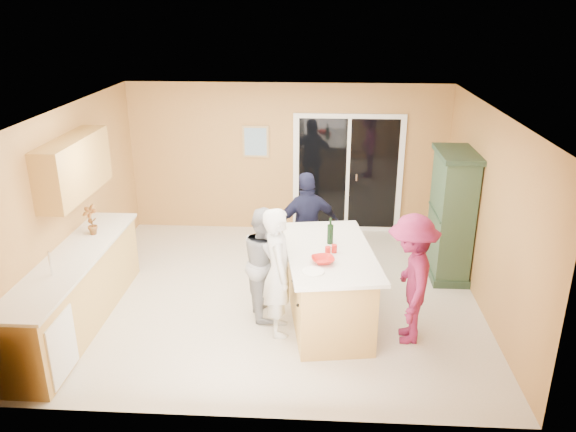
# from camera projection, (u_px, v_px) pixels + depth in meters

# --- Properties ---
(floor) EXTENTS (5.50, 5.50, 0.00)m
(floor) POSITION_uv_depth(u_px,v_px,m) (277.00, 295.00, 7.88)
(floor) COLOR beige
(floor) RESTS_ON ground
(ceiling) EXTENTS (5.50, 5.00, 0.10)m
(ceiling) POSITION_uv_depth(u_px,v_px,m) (275.00, 109.00, 6.95)
(ceiling) COLOR silver
(ceiling) RESTS_ON wall_back
(wall_back) EXTENTS (5.50, 0.10, 2.60)m
(wall_back) POSITION_uv_depth(u_px,v_px,m) (288.00, 159.00, 9.74)
(wall_back) COLOR #EABA60
(wall_back) RESTS_ON ground
(wall_front) EXTENTS (5.50, 0.10, 2.60)m
(wall_front) POSITION_uv_depth(u_px,v_px,m) (255.00, 302.00, 5.08)
(wall_front) COLOR #EABA60
(wall_front) RESTS_ON ground
(wall_left) EXTENTS (0.10, 5.00, 2.60)m
(wall_left) POSITION_uv_depth(u_px,v_px,m) (73.00, 204.00, 7.57)
(wall_left) COLOR #EABA60
(wall_left) RESTS_ON ground
(wall_right) EXTENTS (0.10, 5.00, 2.60)m
(wall_right) POSITION_uv_depth(u_px,v_px,m) (488.00, 212.00, 7.26)
(wall_right) COLOR #EABA60
(wall_right) RESTS_ON ground
(left_cabinet_run) EXTENTS (0.65, 3.05, 1.24)m
(left_cabinet_run) POSITION_uv_depth(u_px,v_px,m) (71.00, 297.00, 6.87)
(left_cabinet_run) COLOR tan
(left_cabinet_run) RESTS_ON floor
(upper_cabinets) EXTENTS (0.35, 1.60, 0.75)m
(upper_cabinets) POSITION_uv_depth(u_px,v_px,m) (74.00, 167.00, 7.16)
(upper_cabinets) COLOR tan
(upper_cabinets) RESTS_ON wall_left
(sliding_door) EXTENTS (1.90, 0.07, 2.10)m
(sliding_door) POSITION_uv_depth(u_px,v_px,m) (348.00, 174.00, 9.74)
(sliding_door) COLOR white
(sliding_door) RESTS_ON floor
(framed_picture) EXTENTS (0.46, 0.04, 0.56)m
(framed_picture) POSITION_uv_depth(u_px,v_px,m) (256.00, 142.00, 9.65)
(framed_picture) COLOR tan
(framed_picture) RESTS_ON wall_back
(kitchen_island) EXTENTS (1.30, 2.04, 1.01)m
(kitchen_island) POSITION_uv_depth(u_px,v_px,m) (328.00, 289.00, 7.06)
(kitchen_island) COLOR tan
(kitchen_island) RESTS_ON floor
(green_hutch) EXTENTS (0.55, 1.03, 1.90)m
(green_hutch) POSITION_uv_depth(u_px,v_px,m) (451.00, 216.00, 8.17)
(green_hutch) COLOR #243A29
(green_hutch) RESTS_ON floor
(woman_white) EXTENTS (0.48, 0.65, 1.63)m
(woman_white) POSITION_uv_depth(u_px,v_px,m) (279.00, 272.00, 6.74)
(woman_white) COLOR silver
(woman_white) RESTS_ON floor
(woman_grey) EXTENTS (0.73, 0.84, 1.47)m
(woman_grey) POSITION_uv_depth(u_px,v_px,m) (266.00, 262.00, 7.16)
(woman_grey) COLOR #A5A6A8
(woman_grey) RESTS_ON floor
(woman_navy) EXTENTS (1.04, 0.67, 1.64)m
(woman_navy) POSITION_uv_depth(u_px,v_px,m) (308.00, 227.00, 8.05)
(woman_navy) COLOR #181835
(woman_navy) RESTS_ON floor
(woman_magenta) EXTENTS (0.67, 1.07, 1.60)m
(woman_magenta) POSITION_uv_depth(u_px,v_px,m) (411.00, 279.00, 6.58)
(woman_magenta) COLOR maroon
(woman_magenta) RESTS_ON floor
(serving_bowl) EXTENTS (0.32, 0.32, 0.07)m
(serving_bowl) POSITION_uv_depth(u_px,v_px,m) (323.00, 260.00, 6.52)
(serving_bowl) COLOR red
(serving_bowl) RESTS_ON kitchen_island
(tulip_vase) EXTENTS (0.25, 0.21, 0.41)m
(tulip_vase) POSITION_uv_depth(u_px,v_px,m) (91.00, 220.00, 7.43)
(tulip_vase) COLOR red
(tulip_vase) RESTS_ON left_cabinet_run
(tumbler_near) EXTENTS (0.08, 0.08, 0.10)m
(tumbler_near) POSITION_uv_depth(u_px,v_px,m) (328.00, 251.00, 6.72)
(tumbler_near) COLOR red
(tumbler_near) RESTS_ON kitchen_island
(tumbler_far) EXTENTS (0.09, 0.09, 0.10)m
(tumbler_far) POSITION_uv_depth(u_px,v_px,m) (334.00, 249.00, 6.78)
(tumbler_far) COLOR red
(tumbler_far) RESTS_ON kitchen_island
(wine_bottle) EXTENTS (0.08, 0.08, 0.34)m
(wine_bottle) POSITION_uv_depth(u_px,v_px,m) (330.00, 234.00, 7.01)
(wine_bottle) COLOR black
(wine_bottle) RESTS_ON kitchen_island
(white_plate) EXTENTS (0.27, 0.27, 0.02)m
(white_plate) POSITION_uv_depth(u_px,v_px,m) (313.00, 271.00, 6.30)
(white_plate) COLOR white
(white_plate) RESTS_ON kitchen_island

